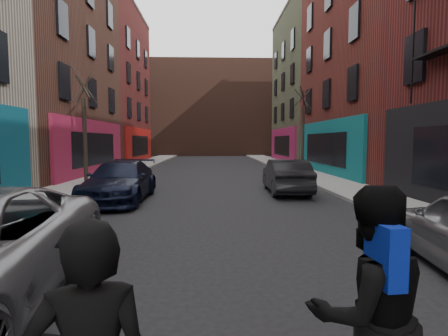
{
  "coord_description": "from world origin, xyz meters",
  "views": [
    {
      "loc": [
        0.07,
        0.52,
        2.22
      ],
      "look_at": [
        0.34,
        8.43,
        1.6
      ],
      "focal_mm": 28.0,
      "sensor_mm": 36.0,
      "label": 1
    }
  ],
  "objects": [
    {
      "name": "sidewalk_left",
      "position": [
        -6.25,
        30.0,
        0.07
      ],
      "size": [
        2.5,
        84.0,
        0.13
      ],
      "primitive_type": "cube",
      "color": "gray",
      "rests_on": "ground"
    },
    {
      "name": "sidewalk_right",
      "position": [
        6.25,
        30.0,
        0.07
      ],
      "size": [
        2.5,
        84.0,
        0.13
      ],
      "primitive_type": "cube",
      "color": "gray",
      "rests_on": "ground"
    },
    {
      "name": "building_far",
      "position": [
        0.0,
        56.0,
        7.0
      ],
      "size": [
        40.0,
        10.0,
        14.0
      ],
      "primitive_type": "cube",
      "color": "#47281E",
      "rests_on": "ground"
    },
    {
      "name": "tree_left_far",
      "position": [
        -6.2,
        18.0,
        3.38
      ],
      "size": [
        2.0,
        2.0,
        6.5
      ],
      "primitive_type": null,
      "color": "black",
      "rests_on": "sidewalk_left"
    },
    {
      "name": "tree_right_far",
      "position": [
        6.2,
        24.0,
        3.53
      ],
      "size": [
        2.0,
        2.0,
        6.8
      ],
      "primitive_type": null,
      "color": "black",
      "rests_on": "sidewalk_right"
    },
    {
      "name": "parked_left_end",
      "position": [
        -3.32,
        13.42,
        0.74
      ],
      "size": [
        2.07,
        5.07,
        1.47
      ],
      "primitive_type": "imported",
      "rotation": [
        0.0,
        0.0,
        0.0
      ],
      "color": "black",
      "rests_on": "ground"
    },
    {
      "name": "parked_right_end",
      "position": [
        3.2,
        15.16,
        0.72
      ],
      "size": [
        1.65,
        4.4,
        1.44
      ],
      "primitive_type": "imported",
      "rotation": [
        0.0,
        0.0,
        3.11
      ],
      "color": "black",
      "rests_on": "ground"
    },
    {
      "name": "pedestrian",
      "position": [
        1.21,
        2.94,
        0.96
      ],
      "size": [
        1.0,
        0.81,
        1.91
      ],
      "rotation": [
        0.0,
        0.0,
        3.24
      ],
      "color": "black",
      "rests_on": "ground"
    }
  ]
}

